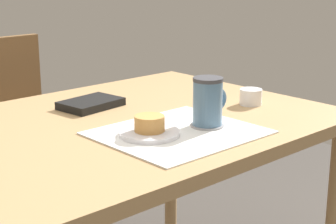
% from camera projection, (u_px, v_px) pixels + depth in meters
% --- Properties ---
extents(dining_table, '(1.18, 0.86, 0.74)m').
position_uv_depth(dining_table, '(123.00, 147.00, 1.60)').
color(dining_table, tan).
rests_on(dining_table, ground_plane).
extents(wooden_chair, '(0.42, 0.42, 0.87)m').
position_uv_depth(wooden_chair, '(14.00, 140.00, 2.24)').
color(wooden_chair, brown).
rests_on(wooden_chair, ground_plane).
extents(placemat, '(0.40, 0.35, 0.00)m').
position_uv_depth(placemat, '(178.00, 133.00, 1.47)').
color(placemat, white).
rests_on(placemat, dining_table).
extents(pastry_plate, '(0.16, 0.16, 0.01)m').
position_uv_depth(pastry_plate, '(150.00, 133.00, 1.44)').
color(pastry_plate, white).
rests_on(pastry_plate, placemat).
extents(pastry, '(0.08, 0.08, 0.04)m').
position_uv_depth(pastry, '(149.00, 123.00, 1.43)').
color(pastry, tan).
rests_on(pastry, pastry_plate).
extents(coffee_coaster, '(0.09, 0.09, 0.00)m').
position_uv_depth(coffee_coaster, '(207.00, 125.00, 1.52)').
color(coffee_coaster, '#99999E').
rests_on(coffee_coaster, placemat).
extents(coffee_mug, '(0.11, 0.08, 0.13)m').
position_uv_depth(coffee_mug, '(208.00, 101.00, 1.50)').
color(coffee_mug, slate).
rests_on(coffee_mug, coffee_coaster).
extents(sugar_bowl, '(0.07, 0.07, 0.05)m').
position_uv_depth(sugar_bowl, '(251.00, 97.00, 1.75)').
color(sugar_bowl, white).
rests_on(sugar_bowl, dining_table).
extents(small_book, '(0.19, 0.15, 0.02)m').
position_uv_depth(small_book, '(91.00, 104.00, 1.72)').
color(small_book, black).
rests_on(small_book, dining_table).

